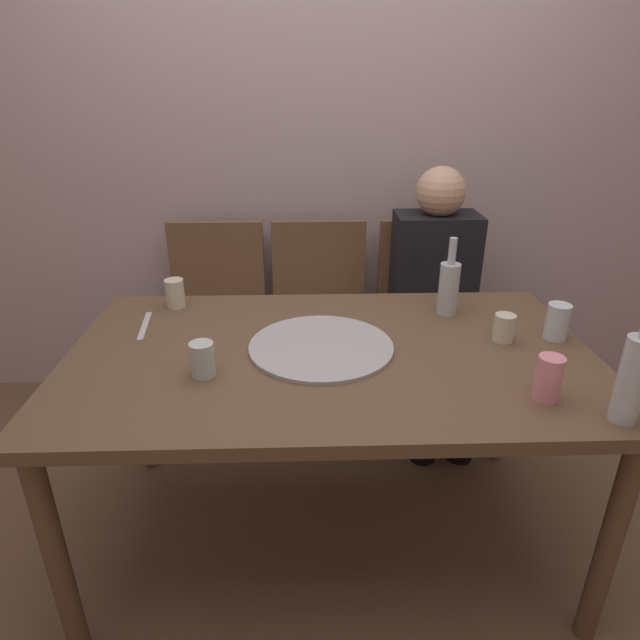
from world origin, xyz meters
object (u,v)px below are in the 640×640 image
(tumbler_near, at_px, (557,322))
(pizza_tray, at_px, (321,346))
(table_knife, at_px, (145,326))
(short_glass, at_px, (175,293))
(chair_left, at_px, (217,310))
(soda_can, at_px, (549,378))
(chair_right, at_px, (427,307))
(dining_table, at_px, (330,372))
(guest_in_sweater, at_px, (437,294))
(tumbler_far, at_px, (202,359))
(wine_glass, at_px, (504,328))
(chair_middle, at_px, (319,308))
(wine_bottle, at_px, (632,378))
(beer_bottle, at_px, (449,287))

(tumbler_near, bearing_deg, pizza_tray, -176.49)
(table_knife, bearing_deg, short_glass, 151.00)
(short_glass, xyz_separation_m, chair_left, (0.06, 0.50, -0.28))
(tumbler_near, height_order, table_knife, tumbler_near)
(soda_can, distance_m, chair_right, 1.19)
(tumbler_near, bearing_deg, chair_left, 146.28)
(short_glass, height_order, chair_left, chair_left)
(dining_table, height_order, tumbler_near, tumbler_near)
(chair_right, relative_size, guest_in_sweater, 0.77)
(tumbler_far, xyz_separation_m, wine_glass, (0.91, 0.19, -0.01))
(pizza_tray, bearing_deg, table_knife, 163.25)
(chair_middle, relative_size, guest_in_sweater, 0.77)
(wine_bottle, height_order, guest_in_sweater, guest_in_sweater)
(chair_left, xyz_separation_m, guest_in_sweater, (0.99, -0.15, 0.13))
(table_knife, bearing_deg, soda_can, 60.70)
(wine_bottle, bearing_deg, guest_in_sweater, 99.69)
(wine_glass, distance_m, chair_middle, 1.02)
(wine_glass, distance_m, chair_right, 0.86)
(chair_middle, bearing_deg, soda_can, 115.39)
(wine_glass, xyz_separation_m, chair_right, (-0.05, 0.81, -0.27))
(dining_table, bearing_deg, beer_bottle, 32.79)
(tumbler_near, relative_size, chair_left, 0.13)
(chair_right, bearing_deg, chair_left, 0.00)
(beer_bottle, relative_size, chair_right, 0.30)
(tumbler_near, bearing_deg, beer_bottle, 144.78)
(dining_table, distance_m, guest_in_sweater, 0.87)
(wine_bottle, height_order, beer_bottle, wine_bottle)
(wine_glass, distance_m, soda_can, 0.34)
(guest_in_sweater, bearing_deg, beer_bottle, 79.82)
(pizza_tray, bearing_deg, tumbler_near, 3.51)
(chair_right, bearing_deg, pizza_tray, 58.03)
(wine_glass, bearing_deg, wine_bottle, -71.91)
(wine_glass, height_order, chair_right, chair_right)
(guest_in_sweater, bearing_deg, pizza_tray, 52.78)
(chair_left, relative_size, guest_in_sweater, 0.77)
(wine_bottle, relative_size, chair_right, 0.31)
(short_glass, relative_size, chair_left, 0.11)
(short_glass, bearing_deg, chair_middle, 43.24)
(tumbler_near, bearing_deg, table_knife, 174.44)
(wine_bottle, bearing_deg, tumbler_far, 166.61)
(beer_bottle, height_order, short_glass, beer_bottle)
(pizza_tray, height_order, chair_left, chair_left)
(tumbler_far, distance_m, chair_right, 1.35)
(wine_bottle, relative_size, tumbler_near, 2.44)
(beer_bottle, height_order, wine_glass, beer_bottle)
(short_glass, distance_m, chair_middle, 0.79)
(beer_bottle, distance_m, wine_glass, 0.26)
(short_glass, xyz_separation_m, table_knife, (-0.07, -0.17, -0.05))
(chair_left, bearing_deg, wine_glass, 141.73)
(beer_bottle, bearing_deg, guest_in_sweater, 79.82)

